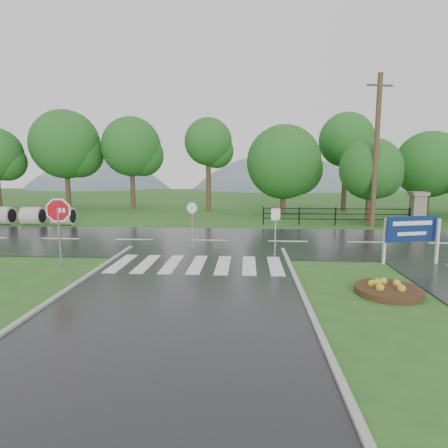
{
  "coord_description": "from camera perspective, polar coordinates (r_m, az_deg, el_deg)",
  "views": [
    {
      "loc": [
        1.9,
        -8.97,
        3.72
      ],
      "look_at": [
        0.97,
        6.0,
        1.5
      ],
      "focal_mm": 30.0,
      "sensor_mm": 36.0,
      "label": 1
    }
  ],
  "objects": [
    {
      "name": "walkway",
      "position": [
        15.02,
        29.71,
        -7.05
      ],
      "size": [
        2.2,
        11.0,
        0.04
      ],
      "primitive_type": "cube",
      "color": "#2A2A2D",
      "rests_on": "ground"
    },
    {
      "name": "main_road",
      "position": [
        19.43,
        -2.13,
        -2.63
      ],
      "size": [
        90.0,
        8.0,
        0.04
      ],
      "primitive_type": "cube",
      "color": "black",
      "rests_on": "ground"
    },
    {
      "name": "entrance_tree_left",
      "position": [
        27.79,
        21.47,
        7.76
      ],
      "size": [
        4.22,
        4.22,
        5.81
      ],
      "color": "#3D2B1C",
      "rests_on": "ground"
    },
    {
      "name": "reg_sign_round",
      "position": [
        17.4,
        -4.88,
        0.68
      ],
      "size": [
        0.49,
        0.17,
        2.18
      ],
      "color": "#939399",
      "rests_on": "ground"
    },
    {
      "name": "culvert_pipes",
      "position": [
        29.22,
        -30.65,
        1.11
      ],
      "size": [
        9.7,
        1.2,
        1.2
      ],
      "color": "#9E9B93",
      "rests_on": "ground"
    },
    {
      "name": "ground",
      "position": [
        9.9,
        -8.01,
        -13.75
      ],
      "size": [
        120.0,
        120.0,
        0.0
      ],
      "primitive_type": "plane",
      "color": "#285B1E",
      "rests_on": "ground"
    },
    {
      "name": "pillar_west",
      "position": [
        27.45,
        27.4,
        2.16
      ],
      "size": [
        1.0,
        1.0,
        2.24
      ],
      "color": "gray",
      "rests_on": "ground"
    },
    {
      "name": "utility_pole_east",
      "position": [
        25.8,
        22.17,
        10.31
      ],
      "size": [
        1.68,
        0.49,
        9.53
      ],
      "color": "#473523",
      "rests_on": "ground"
    },
    {
      "name": "treeline",
      "position": [
        33.19,
        1.97,
        1.98
      ],
      "size": [
        83.2,
        5.2,
        10.0
      ],
      "color": "#1B591C",
      "rests_on": "ground"
    },
    {
      "name": "fence_west",
      "position": [
        25.82,
        16.62,
        1.4
      ],
      "size": [
        9.58,
        0.08,
        1.2
      ],
      "color": "black",
      "rests_on": "ground"
    },
    {
      "name": "crosswalk",
      "position": [
        14.57,
        -4.08,
        -6.15
      ],
      "size": [
        6.5,
        2.8,
        0.02
      ],
      "color": "silver",
      "rests_on": "ground"
    },
    {
      "name": "flower_bed",
      "position": [
        12.39,
        23.76,
        -9.09
      ],
      "size": [
        1.96,
        1.96,
        0.39
      ],
      "color": "#332111",
      "rests_on": "ground"
    },
    {
      "name": "estate_billboard",
      "position": [
        16.24,
        26.7,
        -1.0
      ],
      "size": [
        2.12,
        0.64,
        1.91
      ],
      "color": "silver",
      "rests_on": "ground"
    },
    {
      "name": "curb_right",
      "position": [
        6.43,
        20.06,
        -27.52
      ],
      "size": [
        0.15,
        24.0,
        0.12
      ],
      "primitive_type": "cube",
      "color": "#A3A39B",
      "rests_on": "ground"
    },
    {
      "name": "stop_sign",
      "position": [
        15.44,
        -23.92,
        1.06
      ],
      "size": [
        1.22,
        0.25,
        2.79
      ],
      "color": "#939399",
      "rests_on": "ground"
    },
    {
      "name": "reg_sign_small",
      "position": [
        17.0,
        7.85,
        0.5
      ],
      "size": [
        0.42,
        0.15,
        1.96
      ],
      "color": "#939399",
      "rests_on": "ground"
    },
    {
      "name": "hills",
      "position": [
        76.45,
        4.65,
        -6.19
      ],
      "size": [
        102.0,
        48.0,
        48.0
      ],
      "color": "slate",
      "rests_on": "ground"
    }
  ]
}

